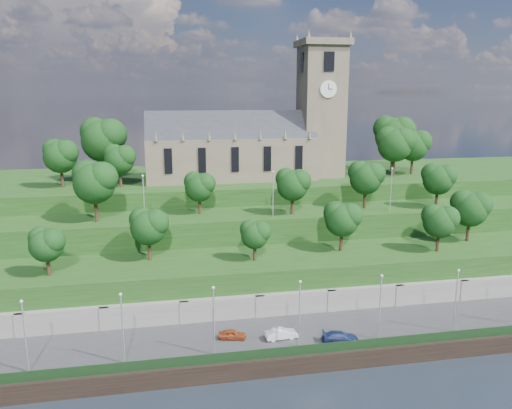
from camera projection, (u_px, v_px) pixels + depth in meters
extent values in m
plane|color=black|center=(321.00, 371.00, 57.38)|extent=(320.00, 320.00, 0.00)
cube|color=#2D2D30|center=(307.00, 339.00, 62.92)|extent=(160.00, 12.00, 2.00)
cube|color=black|center=(321.00, 363.00, 57.09)|extent=(160.00, 0.50, 2.20)
cube|color=#173316|center=(320.00, 348.00, 57.39)|extent=(160.00, 0.10, 1.20)
cube|color=slate|center=(294.00, 308.00, 68.34)|extent=(160.00, 2.00, 5.00)
cube|color=slate|center=(21.00, 333.00, 61.27)|extent=(1.20, 0.60, 5.00)
cube|color=slate|center=(105.00, 326.00, 63.07)|extent=(1.20, 0.60, 5.00)
cube|color=slate|center=(185.00, 320.00, 64.87)|extent=(1.20, 0.60, 5.00)
cube|color=slate|center=(260.00, 313.00, 66.67)|extent=(1.20, 0.60, 5.00)
cube|color=slate|center=(331.00, 308.00, 68.48)|extent=(1.20, 0.60, 5.00)
cube|color=slate|center=(399.00, 302.00, 70.28)|extent=(1.20, 0.60, 5.00)
cube|color=slate|center=(463.00, 297.00, 72.08)|extent=(1.20, 0.60, 5.00)
cube|color=#193B13|center=(284.00, 282.00, 73.77)|extent=(160.00, 12.00, 8.00)
cube|color=#193B13|center=(269.00, 247.00, 83.87)|extent=(160.00, 10.00, 12.00)
cube|color=#193B13|center=(248.00, 210.00, 103.68)|extent=(160.00, 32.00, 15.00)
cube|color=brown|center=(231.00, 158.00, 96.60)|extent=(32.00, 12.00, 8.00)
cube|color=#23252A|center=(230.00, 137.00, 95.73)|extent=(32.00, 10.18, 10.18)
cone|color=brown|center=(156.00, 136.00, 87.25)|extent=(0.70, 0.70, 1.80)
cone|color=brown|center=(183.00, 136.00, 88.09)|extent=(0.70, 0.70, 1.80)
cone|color=brown|center=(209.00, 135.00, 88.93)|extent=(0.70, 0.70, 1.80)
cone|color=brown|center=(235.00, 135.00, 89.78)|extent=(0.70, 0.70, 1.80)
cone|color=brown|center=(260.00, 135.00, 90.62)|extent=(0.70, 0.70, 1.80)
cone|color=brown|center=(285.00, 134.00, 91.46)|extent=(0.70, 0.70, 1.80)
cone|color=brown|center=(310.00, 134.00, 92.30)|extent=(0.70, 0.70, 1.80)
cube|color=black|center=(168.00, 161.00, 88.50)|extent=(1.40, 0.25, 4.50)
cube|color=black|center=(202.00, 160.00, 89.58)|extent=(1.40, 0.25, 4.50)
cube|color=black|center=(235.00, 159.00, 90.66)|extent=(1.40, 0.25, 4.50)
cube|color=black|center=(267.00, 159.00, 91.75)|extent=(1.40, 0.25, 4.50)
cube|color=black|center=(299.00, 158.00, 92.83)|extent=(1.40, 0.25, 4.50)
cube|color=brown|center=(321.00, 113.00, 97.98)|extent=(8.00, 8.00, 25.00)
cube|color=brown|center=(323.00, 43.00, 95.11)|extent=(9.20, 9.20, 1.20)
cone|color=brown|center=(309.00, 34.00, 90.29)|extent=(0.80, 0.80, 1.60)
cone|color=brown|center=(297.00, 38.00, 97.96)|extent=(0.80, 0.80, 1.60)
cone|color=brown|center=(351.00, 35.00, 91.73)|extent=(0.80, 0.80, 1.60)
cone|color=brown|center=(336.00, 39.00, 99.40)|extent=(0.80, 0.80, 1.60)
cube|color=black|center=(329.00, 61.00, 91.99)|extent=(2.00, 0.25, 3.50)
cube|color=black|center=(316.00, 64.00, 99.81)|extent=(2.00, 0.25, 3.50)
cube|color=black|center=(302.00, 62.00, 95.17)|extent=(0.25, 2.00, 3.50)
cube|color=black|center=(342.00, 63.00, 96.64)|extent=(0.25, 2.00, 3.50)
cylinder|color=white|center=(328.00, 89.00, 93.05)|extent=(3.20, 0.30, 3.20)
cylinder|color=white|center=(342.00, 89.00, 97.74)|extent=(0.30, 3.20, 3.20)
cube|color=black|center=(329.00, 86.00, 92.76)|extent=(0.12, 0.05, 1.10)
cube|color=black|center=(331.00, 89.00, 92.95)|extent=(0.80, 0.05, 0.12)
cylinder|color=black|center=(48.00, 265.00, 64.86)|extent=(0.49, 0.49, 2.82)
sphere|color=black|center=(46.00, 245.00, 64.27)|extent=(4.39, 4.39, 4.39)
sphere|color=black|center=(52.00, 241.00, 63.86)|extent=(3.29, 3.29, 3.29)
sphere|color=black|center=(40.00, 238.00, 64.46)|extent=(3.07, 3.07, 3.07)
cylinder|color=black|center=(149.00, 249.00, 70.96)|extent=(0.51, 0.51, 3.28)
sphere|color=black|center=(148.00, 227.00, 70.27)|extent=(5.10, 5.10, 5.10)
sphere|color=black|center=(155.00, 223.00, 69.79)|extent=(3.83, 3.83, 3.83)
sphere|color=black|center=(142.00, 219.00, 70.49)|extent=(3.57, 3.57, 3.57)
cylinder|color=black|center=(255.00, 252.00, 70.82)|extent=(0.47, 0.47, 2.53)
sphere|color=black|center=(255.00, 235.00, 70.28)|extent=(3.93, 3.93, 3.93)
sphere|color=black|center=(261.00, 232.00, 69.92)|extent=(2.95, 2.95, 2.95)
sphere|color=black|center=(249.00, 229.00, 70.46)|extent=(2.75, 2.75, 2.75)
cylinder|color=black|center=(341.00, 240.00, 75.12)|extent=(0.50, 0.50, 3.25)
sphere|color=black|center=(342.00, 220.00, 74.43)|extent=(5.06, 5.06, 5.06)
sphere|color=black|center=(350.00, 216.00, 73.96)|extent=(3.79, 3.79, 3.79)
sphere|color=black|center=(335.00, 213.00, 74.65)|extent=(3.54, 3.54, 3.54)
cylinder|color=black|center=(438.00, 241.00, 74.81)|extent=(0.50, 0.50, 3.09)
sphere|color=black|center=(439.00, 222.00, 74.15)|extent=(4.81, 4.81, 4.81)
sphere|color=black|center=(447.00, 218.00, 73.71)|extent=(3.61, 3.61, 3.61)
sphere|color=black|center=(433.00, 215.00, 74.37)|extent=(3.37, 3.37, 3.37)
cylinder|color=black|center=(468.00, 230.00, 79.96)|extent=(0.52, 0.52, 3.56)
sphere|color=black|center=(470.00, 209.00, 79.21)|extent=(5.54, 5.54, 5.54)
sphere|color=black|center=(479.00, 205.00, 78.70)|extent=(4.16, 4.16, 4.16)
sphere|color=black|center=(463.00, 202.00, 79.46)|extent=(3.88, 3.88, 3.88)
cylinder|color=black|center=(96.00, 209.00, 76.24)|extent=(0.54, 0.54, 4.08)
sphere|color=black|center=(94.00, 183.00, 75.37)|extent=(6.35, 6.35, 6.35)
sphere|color=black|center=(102.00, 177.00, 74.78)|extent=(4.77, 4.77, 4.77)
sphere|color=black|center=(87.00, 174.00, 75.65)|extent=(4.45, 4.45, 4.45)
cylinder|color=black|center=(200.00, 205.00, 81.15)|extent=(0.49, 0.49, 2.99)
sphere|color=black|center=(199.00, 188.00, 80.51)|extent=(4.65, 4.65, 4.65)
sphere|color=black|center=(205.00, 184.00, 80.08)|extent=(3.49, 3.49, 3.49)
sphere|color=black|center=(194.00, 181.00, 80.72)|extent=(3.25, 3.25, 3.25)
cylinder|color=black|center=(292.00, 204.00, 80.90)|extent=(0.50, 0.50, 3.26)
sphere|color=black|center=(292.00, 185.00, 80.21)|extent=(5.07, 5.07, 5.07)
sphere|color=black|center=(299.00, 181.00, 79.74)|extent=(3.81, 3.81, 3.81)
sphere|color=black|center=(286.00, 179.00, 80.44)|extent=(3.55, 3.55, 3.55)
cylinder|color=black|center=(365.00, 198.00, 85.20)|extent=(0.52, 0.52, 3.51)
sphere|color=black|center=(366.00, 179.00, 84.45)|extent=(5.45, 5.45, 5.45)
sphere|color=black|center=(373.00, 174.00, 83.95)|extent=(4.09, 4.09, 4.09)
sphere|color=black|center=(359.00, 172.00, 84.70)|extent=(3.82, 3.82, 3.82)
cylinder|color=black|center=(437.00, 198.00, 85.51)|extent=(0.51, 0.51, 3.31)
sphere|color=black|center=(438.00, 180.00, 84.81)|extent=(5.15, 5.15, 5.15)
sphere|color=black|center=(446.00, 176.00, 84.33)|extent=(3.86, 3.86, 3.86)
sphere|color=black|center=(432.00, 173.00, 85.03)|extent=(3.60, 3.60, 3.60)
cylinder|color=black|center=(62.00, 177.00, 87.74)|extent=(0.52, 0.52, 3.69)
sphere|color=black|center=(60.00, 157.00, 86.96)|extent=(5.74, 5.74, 5.74)
sphere|color=black|center=(66.00, 152.00, 86.42)|extent=(4.31, 4.31, 4.31)
sphere|color=black|center=(54.00, 150.00, 87.21)|extent=(4.02, 4.02, 4.02)
cylinder|color=black|center=(105.00, 167.00, 94.53)|extent=(0.59, 0.59, 5.13)
sphere|color=black|center=(103.00, 141.00, 93.44)|extent=(7.98, 7.98, 7.98)
sphere|color=black|center=(111.00, 135.00, 92.70)|extent=(5.99, 5.99, 5.99)
sphere|color=black|center=(95.00, 132.00, 93.80)|extent=(5.59, 5.59, 5.59)
cylinder|color=black|center=(120.00, 178.00, 87.69)|extent=(0.51, 0.51, 3.29)
sphere|color=black|center=(119.00, 160.00, 86.99)|extent=(5.12, 5.12, 5.12)
sphere|color=black|center=(125.00, 156.00, 86.51)|extent=(3.84, 3.84, 3.84)
sphere|color=black|center=(114.00, 154.00, 87.22)|extent=(3.59, 3.59, 3.59)
cylinder|color=black|center=(393.00, 166.00, 98.96)|extent=(0.55, 0.55, 4.26)
sphere|color=black|center=(395.00, 145.00, 98.05)|extent=(6.63, 6.63, 6.63)
sphere|color=black|center=(403.00, 140.00, 97.44)|extent=(4.97, 4.97, 4.97)
sphere|color=black|center=(388.00, 138.00, 98.35)|extent=(4.64, 4.64, 4.64)
cylinder|color=black|center=(392.00, 159.00, 107.18)|extent=(0.58, 0.58, 5.00)
sphere|color=black|center=(393.00, 136.00, 106.12)|extent=(7.78, 7.78, 7.78)
sphere|color=black|center=(402.00, 131.00, 105.40)|extent=(5.84, 5.84, 5.84)
sphere|color=black|center=(386.00, 128.00, 106.47)|extent=(5.45, 5.45, 5.45)
cylinder|color=black|center=(412.00, 165.00, 101.81)|extent=(0.54, 0.54, 3.94)
sphere|color=black|center=(413.00, 146.00, 100.98)|extent=(6.13, 6.13, 6.13)
sphere|color=black|center=(420.00, 142.00, 100.41)|extent=(4.60, 4.60, 4.60)
sphere|color=black|center=(407.00, 140.00, 101.25)|extent=(4.29, 4.29, 4.29)
cylinder|color=#B2B2B7|center=(25.00, 338.00, 52.69)|extent=(0.16, 0.16, 8.05)
sphere|color=silver|center=(21.00, 301.00, 51.78)|extent=(0.36, 0.36, 0.36)
cylinder|color=#B2B2B7|center=(123.00, 330.00, 54.49)|extent=(0.16, 0.16, 8.05)
sphere|color=silver|center=(121.00, 294.00, 53.58)|extent=(0.36, 0.36, 0.36)
cylinder|color=#B2B2B7|center=(214.00, 322.00, 56.30)|extent=(0.16, 0.16, 8.05)
sphere|color=silver|center=(213.00, 288.00, 55.39)|extent=(0.36, 0.36, 0.36)
cylinder|color=#B2B2B7|center=(299.00, 315.00, 58.10)|extent=(0.16, 0.16, 8.05)
sphere|color=silver|center=(300.00, 282.00, 57.19)|extent=(0.36, 0.36, 0.36)
cylinder|color=#B2B2B7|center=(380.00, 308.00, 59.90)|extent=(0.16, 0.16, 8.05)
sphere|color=silver|center=(382.00, 276.00, 58.99)|extent=(0.36, 0.36, 0.36)
cylinder|color=#B2B2B7|center=(455.00, 302.00, 61.70)|extent=(0.16, 0.16, 8.05)
sphere|color=silver|center=(458.00, 270.00, 60.79)|extent=(0.36, 0.36, 0.36)
cylinder|color=#B2B2B7|center=(144.00, 200.00, 75.30)|extent=(0.16, 0.16, 7.09)
sphere|color=silver|center=(143.00, 176.00, 74.50)|extent=(0.36, 0.36, 0.36)
cylinder|color=#B2B2B7|center=(273.00, 195.00, 78.91)|extent=(0.16, 0.16, 7.09)
sphere|color=silver|center=(273.00, 172.00, 78.10)|extent=(0.36, 0.36, 0.36)
cylinder|color=#B2B2B7|center=(391.00, 190.00, 82.51)|extent=(0.16, 0.16, 7.09)
sphere|color=silver|center=(392.00, 169.00, 81.71)|extent=(0.36, 0.36, 0.36)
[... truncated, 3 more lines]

